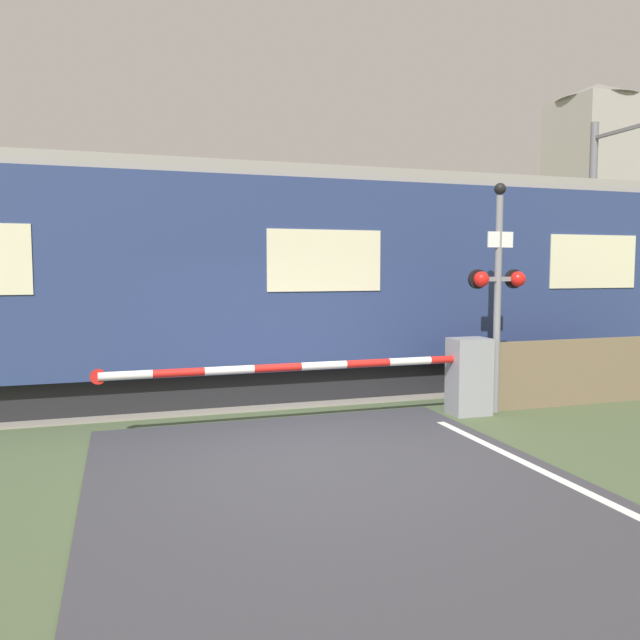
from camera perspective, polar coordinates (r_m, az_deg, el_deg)
ground_plane at (r=7.62m, az=-0.92°, el=-12.49°), size 80.00×80.00×0.00m
track_bed at (r=11.55m, az=-6.94°, el=-6.45°), size 36.00×3.20×0.13m
train at (r=11.58m, az=-1.87°, el=3.56°), size 19.30×3.02×3.95m
crossing_barrier at (r=9.69m, az=11.09°, el=-4.92°), size 5.80×0.44×1.19m
signal_post at (r=10.07m, az=15.98°, el=3.19°), size 0.95×0.26×3.57m
catenary_pole at (r=17.93m, az=23.64°, el=7.23°), size 0.20×1.90×6.03m
distant_building at (r=33.37m, az=23.70°, el=10.08°), size 3.87×3.87×11.02m
roadside_fence at (r=11.15m, az=22.33°, el=-4.43°), size 3.72×0.06×1.10m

